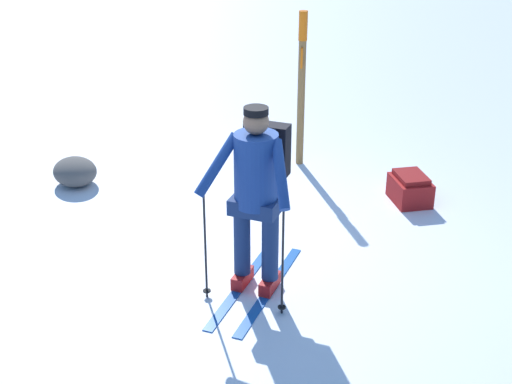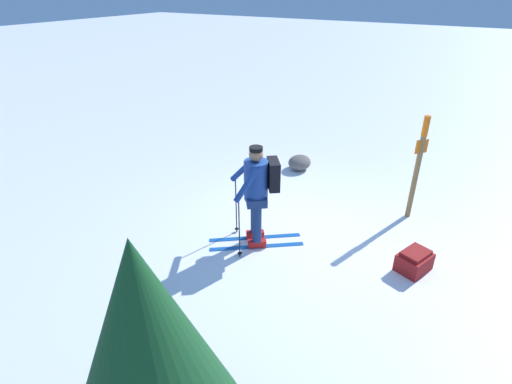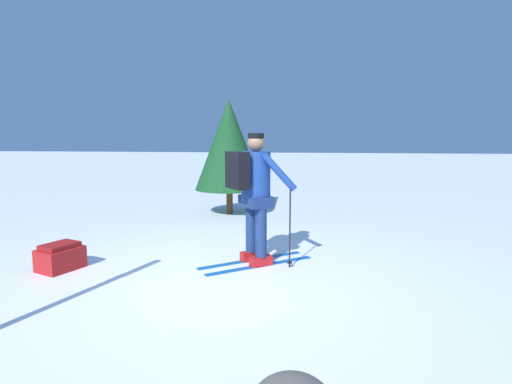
# 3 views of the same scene
# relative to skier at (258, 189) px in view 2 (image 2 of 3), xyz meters

# --- Properties ---
(ground_plane) EXTENTS (80.00, 80.00, 0.00)m
(ground_plane) POSITION_rel_skier_xyz_m (0.60, -0.31, -1.01)
(ground_plane) COLOR white
(skier) EXTENTS (1.23, 1.46, 1.72)m
(skier) POSITION_rel_skier_xyz_m (0.00, 0.00, 0.00)
(skier) COLOR #144C9E
(skier) RESTS_ON ground_plane
(dropped_backpack) EXTENTS (0.60, 0.53, 0.34)m
(dropped_backpack) POSITION_rel_skier_xyz_m (0.59, -2.40, -0.85)
(dropped_backpack) COLOR maroon
(dropped_backpack) RESTS_ON ground_plane
(trail_marker) EXTENTS (0.20, 0.17, 1.93)m
(trail_marker) POSITION_rel_skier_xyz_m (2.17, -1.98, 0.12)
(trail_marker) COLOR olive
(trail_marker) RESTS_ON ground_plane
(rock_boulder) EXTENTS (0.59, 0.50, 0.32)m
(rock_boulder) POSITION_rel_skier_xyz_m (3.05, 0.67, -0.85)
(rock_boulder) COLOR #5B5651
(rock_boulder) RESTS_ON ground_plane
(pine_tree) EXTENTS (1.49, 1.49, 2.48)m
(pine_tree) POSITION_rel_skier_xyz_m (-3.41, -1.05, 0.50)
(pine_tree) COLOR #4C331E
(pine_tree) RESTS_ON ground_plane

